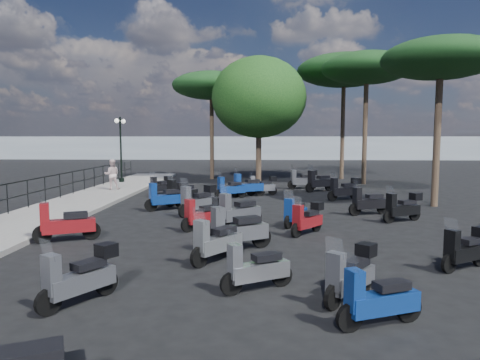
{
  "coord_description": "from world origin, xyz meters",
  "views": [
    {
      "loc": [
        1.17,
        -14.1,
        2.89
      ],
      "look_at": [
        0.48,
        2.82,
        1.2
      ],
      "focal_mm": 32.0,
      "sensor_mm": 36.0,
      "label": 1
    }
  ],
  "objects_px": {
    "scooter_25": "(368,203)",
    "scooter_17": "(466,249)",
    "scooter_19": "(295,213)",
    "pine_3": "(441,60)",
    "scooter_6": "(80,277)",
    "scooter_11": "(350,275)",
    "scooter_8": "(238,212)",
    "pine_1": "(367,69)",
    "scooter_3": "(181,194)",
    "scooter_13": "(204,214)",
    "broadleaf_tree": "(259,98)",
    "scooter_9": "(167,197)",
    "pine_0": "(344,71)",
    "scooter_12": "(237,231)",
    "scooter_16": "(378,301)",
    "scooter_5": "(256,269)",
    "scooter_2": "(198,201)",
    "scooter_21": "(303,180)",
    "scooter_15": "(262,186)",
    "scooter_4": "(161,186)",
    "pedestrian_far": "(112,174)",
    "scooter_7": "(216,242)",
    "lamp_post_2": "(121,145)",
    "scooter_10": "(247,186)",
    "pine_2": "(212,86)",
    "scooter_20": "(344,190)",
    "scooter_18": "(307,219)",
    "scooter_1": "(65,224)",
    "scooter_26": "(319,182)"
  },
  "relations": [
    {
      "from": "scooter_19",
      "to": "pine_3",
      "type": "distance_m",
      "value": 9.39
    },
    {
      "from": "scooter_9",
      "to": "scooter_18",
      "type": "xyz_separation_m",
      "value": [
        5.08,
        -4.06,
        -0.08
      ]
    },
    {
      "from": "scooter_2",
      "to": "scooter_3",
      "type": "height_order",
      "value": "same"
    },
    {
      "from": "scooter_3",
      "to": "scooter_4",
      "type": "bearing_deg",
      "value": -23.21
    },
    {
      "from": "scooter_11",
      "to": "scooter_6",
      "type": "bearing_deg",
      "value": 45.65
    },
    {
      "from": "scooter_1",
      "to": "scooter_16",
      "type": "height_order",
      "value": "scooter_1"
    },
    {
      "from": "scooter_3",
      "to": "scooter_4",
      "type": "height_order",
      "value": "scooter_3"
    },
    {
      "from": "scooter_6",
      "to": "scooter_12",
      "type": "relative_size",
      "value": 0.84
    },
    {
      "from": "scooter_9",
      "to": "scooter_12",
      "type": "bearing_deg",
      "value": 175.21
    },
    {
      "from": "scooter_8",
      "to": "scooter_18",
      "type": "bearing_deg",
      "value": -152.98
    },
    {
      "from": "scooter_16",
      "to": "scooter_5",
      "type": "bearing_deg",
      "value": 30.54
    },
    {
      "from": "scooter_12",
      "to": "scooter_16",
      "type": "bearing_deg",
      "value": 179.13
    },
    {
      "from": "scooter_7",
      "to": "scooter_10",
      "type": "height_order",
      "value": "scooter_10"
    },
    {
      "from": "scooter_5",
      "to": "scooter_16",
      "type": "bearing_deg",
      "value": -156.97
    },
    {
      "from": "scooter_9",
      "to": "scooter_2",
      "type": "bearing_deg",
      "value": -159.58
    },
    {
      "from": "scooter_12",
      "to": "scooter_13",
      "type": "bearing_deg",
      "value": -4.6
    },
    {
      "from": "scooter_15",
      "to": "scooter_26",
      "type": "xyz_separation_m",
      "value": [
        3.05,
        1.65,
        0.03
      ]
    },
    {
      "from": "scooter_8",
      "to": "scooter_12",
      "type": "bearing_deg",
      "value": 140.47
    },
    {
      "from": "scooter_3",
      "to": "scooter_17",
      "type": "xyz_separation_m",
      "value": [
        7.82,
        -8.65,
        -0.05
      ]
    },
    {
      "from": "scooter_9",
      "to": "pine_0",
      "type": "relative_size",
      "value": 0.19
    },
    {
      "from": "pedestrian_far",
      "to": "scooter_11",
      "type": "xyz_separation_m",
      "value": [
        9.32,
        -14.72,
        -0.48
      ]
    },
    {
      "from": "pedestrian_far",
      "to": "scooter_10",
      "type": "relative_size",
      "value": 0.94
    },
    {
      "from": "scooter_15",
      "to": "scooter_25",
      "type": "xyz_separation_m",
      "value": [
        3.9,
        -5.18,
        -0.01
      ]
    },
    {
      "from": "scooter_20",
      "to": "pine_1",
      "type": "height_order",
      "value": "pine_1"
    },
    {
      "from": "scooter_6",
      "to": "scooter_11",
      "type": "xyz_separation_m",
      "value": [
        4.72,
        0.36,
        -0.01
      ]
    },
    {
      "from": "scooter_15",
      "to": "scooter_6",
      "type": "bearing_deg",
      "value": 148.9
    },
    {
      "from": "scooter_4",
      "to": "scooter_11",
      "type": "bearing_deg",
      "value": 145.31
    },
    {
      "from": "scooter_3",
      "to": "scooter_13",
      "type": "distance_m",
      "value": 5.07
    },
    {
      "from": "scooter_10",
      "to": "scooter_25",
      "type": "xyz_separation_m",
      "value": [
        4.63,
        -4.7,
        -0.05
      ]
    },
    {
      "from": "scooter_13",
      "to": "broadleaf_tree",
      "type": "relative_size",
      "value": 0.17
    },
    {
      "from": "pedestrian_far",
      "to": "pine_2",
      "type": "height_order",
      "value": "pine_2"
    },
    {
      "from": "pedestrian_far",
      "to": "scooter_20",
      "type": "height_order",
      "value": "pedestrian_far"
    },
    {
      "from": "scooter_8",
      "to": "pine_1",
      "type": "relative_size",
      "value": 0.18
    },
    {
      "from": "scooter_5",
      "to": "scooter_13",
      "type": "bearing_deg",
      "value": -11.86
    },
    {
      "from": "scooter_9",
      "to": "scooter_12",
      "type": "relative_size",
      "value": 0.95
    },
    {
      "from": "lamp_post_2",
      "to": "scooter_11",
      "type": "distance_m",
      "value": 21.2
    },
    {
      "from": "scooter_5",
      "to": "scooter_8",
      "type": "distance_m",
      "value": 5.65
    },
    {
      "from": "scooter_25",
      "to": "scooter_21",
      "type": "bearing_deg",
      "value": -8.6
    },
    {
      "from": "scooter_25",
      "to": "scooter_17",
      "type": "bearing_deg",
      "value": 163.89
    },
    {
      "from": "scooter_7",
      "to": "scooter_19",
      "type": "relative_size",
      "value": 1.01
    },
    {
      "from": "scooter_3",
      "to": "scooter_16",
      "type": "distance_m",
      "value": 12.7
    },
    {
      "from": "scooter_6",
      "to": "pine_2",
      "type": "bearing_deg",
      "value": -56.91
    },
    {
      "from": "scooter_2",
      "to": "scooter_15",
      "type": "relative_size",
      "value": 0.98
    },
    {
      "from": "scooter_11",
      "to": "scooter_15",
      "type": "distance_m",
      "value": 13.8
    },
    {
      "from": "lamp_post_2",
      "to": "scooter_12",
      "type": "relative_size",
      "value": 2.36
    },
    {
      "from": "pine_1",
      "to": "pedestrian_far",
      "type": "bearing_deg",
      "value": -162.24
    },
    {
      "from": "pedestrian_far",
      "to": "scooter_10",
      "type": "distance_m",
      "value": 7.34
    },
    {
      "from": "scooter_21",
      "to": "broadleaf_tree",
      "type": "relative_size",
      "value": 0.22
    },
    {
      "from": "scooter_4",
      "to": "scooter_12",
      "type": "relative_size",
      "value": 0.83
    },
    {
      "from": "scooter_8",
      "to": "pine_3",
      "type": "xyz_separation_m",
      "value": [
        8.04,
        4.64,
        5.54
      ]
    }
  ]
}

